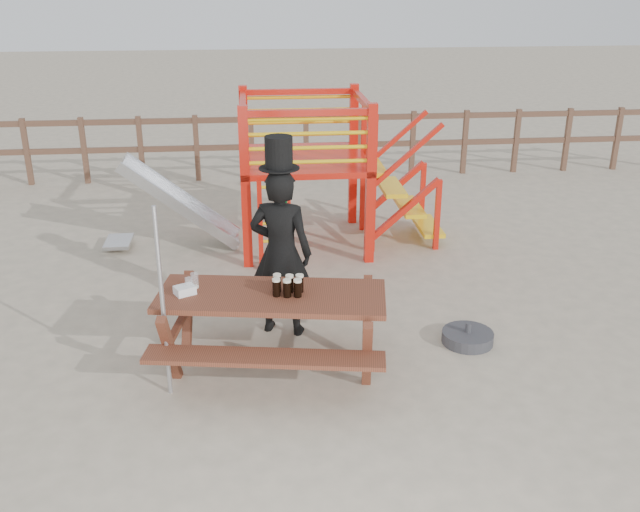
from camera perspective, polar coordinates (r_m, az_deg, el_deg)
The scene contains 10 objects.
ground at distance 6.96m, azimuth -0.61°, elevation -9.50°, with size 60.00×60.00×0.00m, color #B8A88F.
back_fence at distance 13.24m, azimuth -3.31°, elevation 9.33°, with size 15.09×0.09×1.20m.
playground_fort at distance 9.85m, azimuth -1.74°, elevation 6.92°, with size 4.71×1.84×2.10m.
picnic_table at distance 6.80m, azimuth -3.85°, elevation -5.34°, with size 2.33×1.78×0.82m.
man_with_hat at distance 7.37m, azimuth -3.15°, elevation 0.61°, with size 0.76×0.61×2.13m.
metal_pole at distance 6.41m, azimuth -12.48°, elevation -3.78°, with size 0.04×0.04×1.81m, color #B2B2B7.
parasol_base at distance 7.64m, azimuth 11.72°, elevation -6.38°, with size 0.54×0.54×0.23m.
paper_bag at distance 6.74m, azimuth -10.77°, elevation -2.70°, with size 0.18×0.14×0.08m, color white.
stout_pints at distance 6.61m, azimuth -2.58°, elevation -2.37°, with size 0.30×0.21×0.17m.
empty_glasses at distance 6.79m, azimuth -10.20°, elevation -2.19°, with size 0.12×0.18×0.15m.
Camera 1 is at (-0.51, -5.91, 3.64)m, focal length 40.00 mm.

